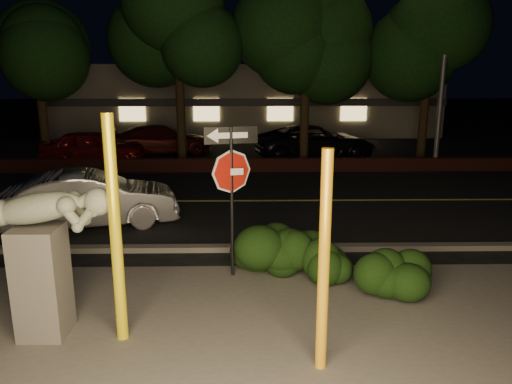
% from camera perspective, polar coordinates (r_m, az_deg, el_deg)
% --- Properties ---
extents(ground, '(90.00, 90.00, 0.00)m').
position_cam_1_polar(ground, '(17.73, -1.63, 1.50)').
color(ground, black).
rests_on(ground, ground).
extents(patio, '(14.00, 6.00, 0.02)m').
position_cam_1_polar(patio, '(7.40, -2.46, -17.49)').
color(patio, '#4C4944').
rests_on(patio, ground).
extents(road, '(80.00, 8.00, 0.01)m').
position_cam_1_polar(road, '(14.82, -1.74, -1.04)').
color(road, black).
rests_on(road, ground).
extents(lane_marking, '(80.00, 0.12, 0.00)m').
position_cam_1_polar(lane_marking, '(14.81, -1.74, -0.99)').
color(lane_marking, '#CBC851').
rests_on(lane_marking, road).
extents(curb, '(80.00, 0.25, 0.12)m').
position_cam_1_polar(curb, '(10.89, -1.98, -6.43)').
color(curb, '#4C4944').
rests_on(curb, ground).
extents(brick_wall, '(40.00, 0.35, 0.50)m').
position_cam_1_polar(brick_wall, '(18.95, -1.60, 3.10)').
color(brick_wall, '#3F1814').
rests_on(brick_wall, ground).
extents(parking_lot, '(40.00, 12.00, 0.01)m').
position_cam_1_polar(parking_lot, '(24.61, -1.48, 5.09)').
color(parking_lot, black).
rests_on(parking_lot, ground).
extents(building, '(22.00, 10.20, 4.00)m').
position_cam_1_polar(building, '(32.34, -1.40, 10.83)').
color(building, slate).
rests_on(building, ground).
extents(tree_far_a, '(4.60, 4.60, 7.43)m').
position_cam_1_polar(tree_far_a, '(21.93, -24.05, 16.80)').
color(tree_far_a, black).
rests_on(tree_far_a, ground).
extents(tree_far_b, '(5.20, 5.20, 8.41)m').
position_cam_1_polar(tree_far_b, '(20.78, -9.02, 19.99)').
color(tree_far_b, black).
rests_on(tree_far_b, ground).
extents(tree_far_c, '(4.80, 4.80, 7.84)m').
position_cam_1_polar(tree_far_c, '(20.31, 5.82, 19.11)').
color(tree_far_c, black).
rests_on(tree_far_c, ground).
extents(tree_far_d, '(4.40, 4.40, 7.42)m').
position_cam_1_polar(tree_far_d, '(21.91, 19.37, 17.42)').
color(tree_far_d, black).
rests_on(tree_far_d, ground).
extents(yellow_pole_left, '(0.17, 0.17, 3.31)m').
position_cam_1_polar(yellow_pole_left, '(7.23, -15.76, -4.43)').
color(yellow_pole_left, yellow).
rests_on(yellow_pole_left, ground).
extents(yellow_pole_right, '(0.15, 0.15, 2.95)m').
position_cam_1_polar(yellow_pole_right, '(6.40, 7.76, -8.16)').
color(yellow_pole_right, yellow).
rests_on(yellow_pole_right, ground).
extents(signpost, '(0.95, 0.22, 2.85)m').
position_cam_1_polar(signpost, '(9.06, -2.82, 2.29)').
color(signpost, black).
rests_on(signpost, ground).
extents(sculpture, '(2.10, 0.67, 2.26)m').
position_cam_1_polar(sculpture, '(7.79, -23.39, -5.76)').
color(sculpture, '#4C4944').
rests_on(sculpture, ground).
extents(hedge_center, '(2.32, 1.68, 1.10)m').
position_cam_1_polar(hedge_center, '(9.68, 2.96, -6.05)').
color(hedge_center, black).
rests_on(hedge_center, ground).
extents(hedge_right, '(1.67, 1.24, 0.98)m').
position_cam_1_polar(hedge_right, '(9.31, 6.14, -7.35)').
color(hedge_right, black).
rests_on(hedge_right, ground).
extents(hedge_far_right, '(1.42, 0.99, 0.92)m').
position_cam_1_polar(hedge_far_right, '(9.04, 15.68, -8.69)').
color(hedge_far_right, black).
rests_on(hedge_far_right, ground).
extents(streetlight, '(1.45, 0.42, 9.59)m').
position_cam_1_polar(streetlight, '(20.15, 20.53, 18.50)').
color(streetlight, '#515055').
rests_on(streetlight, ground).
extents(silver_sedan, '(4.43, 2.49, 1.38)m').
position_cam_1_polar(silver_sedan, '(13.03, -18.34, -0.78)').
color(silver_sedan, '#A1A1A6').
rests_on(silver_sedan, ground).
extents(parked_car_red, '(4.12, 1.67, 1.40)m').
position_cam_1_polar(parked_car_red, '(21.30, -18.07, 4.87)').
color(parked_car_red, maroon).
rests_on(parked_car_red, ground).
extents(parked_car_darkred, '(4.88, 3.11, 1.32)m').
position_cam_1_polar(parked_car_darkred, '(23.15, -10.80, 5.90)').
color(parked_car_darkred, '#431210').
rests_on(parked_car_darkred, ground).
extents(parked_car_dark, '(5.51, 3.29, 1.43)m').
position_cam_1_polar(parked_car_dark, '(21.72, 6.74, 5.68)').
color(parked_car_dark, black).
rests_on(parked_car_dark, ground).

